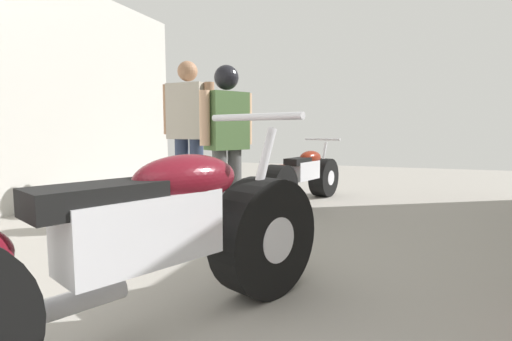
# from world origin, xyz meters

# --- Properties ---
(ground_plane) EXTENTS (15.38, 15.38, 0.00)m
(ground_plane) POSITION_xyz_m (0.00, 3.20, 0.00)
(ground_plane) COLOR gray
(motorcycle_maroon_cruiser) EXTENTS (1.17, 2.18, 1.07)m
(motorcycle_maroon_cruiser) POSITION_xyz_m (0.02, 1.63, 0.45)
(motorcycle_maroon_cruiser) COLOR black
(motorcycle_maroon_cruiser) RESTS_ON ground_plane
(motorcycle_black_naked) EXTENTS (0.76, 1.82, 0.85)m
(motorcycle_black_naked) POSITION_xyz_m (-0.07, 5.29, 0.35)
(motorcycle_black_naked) COLOR black
(motorcycle_black_naked) RESTS_ON ground_plane
(mechanic_in_blue) EXTENTS (0.72, 0.30, 1.79)m
(mechanic_in_blue) POSITION_xyz_m (-1.29, 4.45, 1.01)
(mechanic_in_blue) COLOR #2D3851
(mechanic_in_blue) RESTS_ON ground_plane
(mechanic_with_helmet) EXTENTS (0.42, 0.60, 1.63)m
(mechanic_with_helmet) POSITION_xyz_m (-0.57, 3.97, 0.98)
(mechanic_with_helmet) COLOR #4C4C4C
(mechanic_with_helmet) RESTS_ON ground_plane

